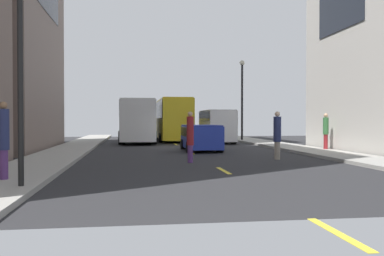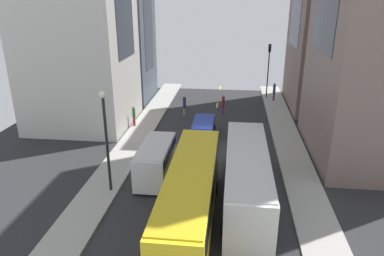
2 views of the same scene
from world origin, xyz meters
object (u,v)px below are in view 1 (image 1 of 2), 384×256
Objects in this scene: car_blue_0 at (201,136)px; pedestrian_crossing_mid at (326,130)px; streetcar_yellow at (172,117)px; delivery_van_white at (217,124)px; pedestrian_walking_far at (190,135)px; pedestrian_waiting_curb at (277,134)px; pedestrian_crossing_near at (4,138)px; city_bus_white at (137,118)px; traffic_light_near_corner at (20,4)px.

car_blue_0 is 2.17× the size of pedestrian_crossing_mid.
streetcar_yellow is 6.19m from delivery_van_white.
pedestrian_crossing_mid is (4.31, -9.97, -0.26)m from delivery_van_white.
pedestrian_waiting_curb reaches higher than pedestrian_walking_far.
streetcar_yellow is 5.64× the size of pedestrian_crossing_near.
pedestrian_crossing_near is (-3.90, -22.90, -0.71)m from city_bus_white.
delivery_van_white reaches higher than pedestrian_walking_far.
car_blue_0 is 7.15m from pedestrian_crossing_mid.
streetcar_yellow is 13.69m from car_blue_0.
city_bus_white is at bearing -136.72° from streetcar_yellow.
delivery_van_white is 1.20× the size of car_blue_0.
pedestrian_waiting_curb is 11.84m from pedestrian_crossing_near.
streetcar_yellow is at bearing 167.14° from pedestrian_waiting_curb.
pedestrian_crossing_mid is (8.51, 5.19, 0.10)m from pedestrian_walking_far.
pedestrian_crossing_mid is 0.31× the size of traffic_light_near_corner.
traffic_light_near_corner reaches higher than city_bus_white.
pedestrian_waiting_curb is 6.13m from pedestrian_crossing_mid.
delivery_van_white is 22.88m from pedestrian_crossing_near.
streetcar_yellow reaches higher than pedestrian_walking_far.
streetcar_yellow is 17.01m from pedestrian_crossing_mid.
streetcar_yellow is 1.85× the size of traffic_light_near_corner.
delivery_van_white is at bearing 158.05° from pedestrian_waiting_curb.
pedestrian_waiting_curb is at bearing -88.04° from pedestrian_crossing_mid.
traffic_light_near_corner is at bearing -72.43° from pedestrian_waiting_curb.
pedestrian_walking_far is 0.33× the size of traffic_light_near_corner.
traffic_light_near_corner is at bearing -113.19° from delivery_van_white.
pedestrian_waiting_curb is at bearing 39.22° from traffic_light_near_corner.
delivery_van_white reaches higher than pedestrian_crossing_mid.
pedestrian_crossing_near is at bearing -99.67° from city_bus_white.
delivery_van_white reaches higher than car_blue_0.
pedestrian_waiting_curb reaches higher than pedestrian_crossing_mid.
streetcar_yellow is at bearing -12.30° from pedestrian_walking_far.
pedestrian_crossing_near is (-10.13, -20.52, -0.21)m from delivery_van_white.
streetcar_yellow is 5.64× the size of pedestrian_walking_far.
pedestrian_walking_far is at bearing -99.35° from pedestrian_waiting_curb.
city_bus_white is at bearing 178.03° from pedestrian_crossing_mid.
pedestrian_walking_far is (-1.57, -6.86, 0.25)m from car_blue_0.
streetcar_yellow is at bearing 120.23° from delivery_van_white.
pedestrian_walking_far is at bearing -102.86° from car_blue_0.
pedestrian_waiting_curb is 1.08× the size of pedestrian_crossing_mid.
car_blue_0 is (0.47, -13.62, -1.23)m from streetcar_yellow.
streetcar_yellow is 5.54× the size of pedestrian_waiting_curb.
streetcar_yellow is 2.74× the size of car_blue_0.
car_blue_0 is at bearing 63.59° from traffic_light_near_corner.
pedestrian_waiting_curb is at bearing -66.75° from car_blue_0.
traffic_light_near_corner is (-9.28, -7.57, 3.48)m from pedestrian_waiting_curb.
traffic_light_near_corner is (-3.13, -24.21, 2.64)m from city_bus_white.
city_bus_white is 5.21× the size of pedestrian_waiting_curb.
pedestrian_waiting_curb is at bearing -86.93° from pedestrian_walking_far.
traffic_light_near_corner is at bearing 133.09° from pedestrian_walking_far.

